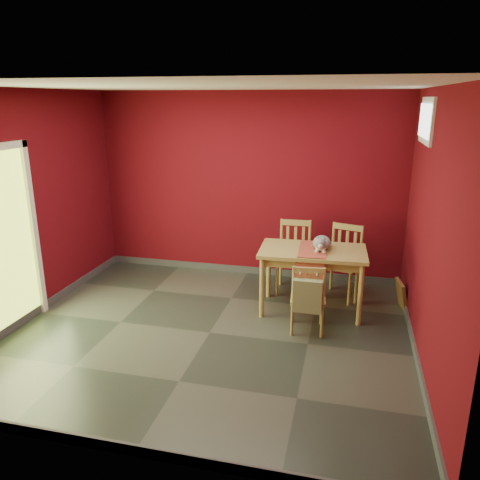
% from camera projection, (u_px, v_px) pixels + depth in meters
% --- Properties ---
extents(ground, '(4.50, 4.50, 0.00)m').
position_uv_depth(ground, '(210.00, 333.00, 5.38)').
color(ground, '#2D342D').
rests_on(ground, ground).
extents(room_shell, '(4.50, 4.50, 4.50)m').
position_uv_depth(room_shell, '(210.00, 329.00, 5.37)').
color(room_shell, '#580911').
rests_on(room_shell, ground).
extents(doorway, '(0.06, 1.01, 2.13)m').
position_uv_depth(doorway, '(5.00, 236.00, 5.18)').
color(doorway, '#B7D838').
rests_on(doorway, ground).
extents(window, '(0.05, 0.90, 0.50)m').
position_uv_depth(window, '(426.00, 121.00, 5.13)').
color(window, white).
rests_on(window, room_shell).
extents(outlet_plate, '(0.08, 0.02, 0.12)m').
position_uv_depth(outlet_plate, '(355.00, 263.00, 6.79)').
color(outlet_plate, silver).
rests_on(outlet_plate, room_shell).
extents(dining_table, '(1.32, 0.81, 0.81)m').
position_uv_depth(dining_table, '(313.00, 257.00, 5.76)').
color(dining_table, '#A7954E').
rests_on(dining_table, ground).
extents(table_runner, '(0.37, 0.72, 0.36)m').
position_uv_depth(table_runner, '(312.00, 257.00, 5.64)').
color(table_runner, '#A44330').
rests_on(table_runner, dining_table).
extents(chair_far_left, '(0.47, 0.47, 0.98)m').
position_uv_depth(chair_far_left, '(294.00, 256.00, 6.44)').
color(chair_far_left, '#A7954E').
rests_on(chair_far_left, ground).
extents(chair_far_right, '(0.57, 0.57, 0.98)m').
position_uv_depth(chair_far_right, '(342.00, 261.00, 6.25)').
color(chair_far_right, '#A7954E').
rests_on(chair_far_right, ground).
extents(chair_near, '(0.42, 0.42, 0.83)m').
position_uv_depth(chair_near, '(308.00, 297.00, 5.30)').
color(chair_near, '#A7954E').
rests_on(chair_near, ground).
extents(tote_bag, '(0.31, 0.19, 0.44)m').
position_uv_depth(tote_bag, '(307.00, 296.00, 5.07)').
color(tote_bag, '#788A58').
rests_on(tote_bag, chair_near).
extents(cat, '(0.36, 0.50, 0.22)m').
position_uv_depth(cat, '(322.00, 240.00, 5.72)').
color(cat, slate).
rests_on(cat, table_runner).
extents(picture_frame, '(0.17, 0.37, 0.35)m').
position_uv_depth(picture_frame, '(401.00, 295.00, 5.99)').
color(picture_frame, brown).
rests_on(picture_frame, ground).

